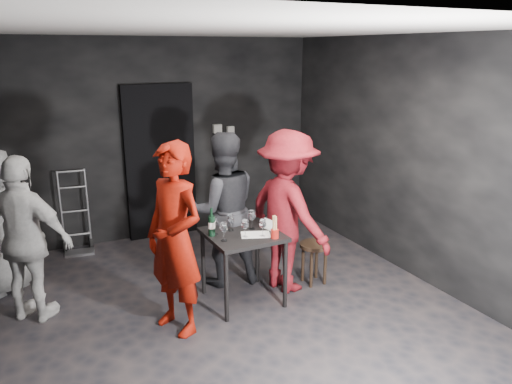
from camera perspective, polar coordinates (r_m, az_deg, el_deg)
name	(u,v)px	position (r m, az deg, el deg)	size (l,w,h in m)	color
floor	(232,313)	(5.13, -2.81, -13.62)	(4.50, 5.00, 0.02)	black
ceiling	(227,29)	(4.46, -3.30, 18.09)	(4.50, 5.00, 0.02)	silver
wall_back	(158,140)	(6.94, -11.15, 5.88)	(4.50, 0.04, 2.70)	black
wall_front	(428,301)	(2.64, 19.06, -11.65)	(4.50, 0.04, 2.70)	black
wall_right	(416,160)	(5.84, 17.78, 3.53)	(0.04, 5.00, 2.70)	black
doorway	(160,162)	(6.94, -10.88, 3.37)	(0.95, 0.10, 2.10)	black
wallbox_upper	(217,129)	(7.13, -4.43, 7.23)	(0.12, 0.06, 0.12)	#B7B7B2
wallbox_lower	(230,131)	(7.22, -2.94, 6.95)	(0.10, 0.06, 0.14)	#B7B7B2
hand_truck	(78,237)	(6.86, -19.72, -4.84)	(0.37, 0.32, 1.08)	#B2B2B7
tasting_table	(243,242)	(5.09, -1.51, -5.72)	(0.72, 0.72, 0.75)	black
stool	(314,252)	(5.61, 6.69, -6.81)	(0.33, 0.33, 0.47)	black
server_red	(174,222)	(4.50, -9.36, -3.39)	(0.77, 0.51, 2.12)	maroon
woman_black	(223,199)	(5.43, -3.84, -0.83)	(0.94, 0.52, 1.93)	#242529
man_maroon	(288,199)	(5.26, 3.67, -0.79)	(1.31, 0.61, 2.03)	maroon
bystander_cream	(25,234)	(5.15, -24.88, -4.33)	(1.03, 0.49, 1.76)	silver
tasting_mat	(256,235)	(5.00, -0.05, -4.89)	(0.29, 0.19, 0.00)	white
wine_glass_a	(224,231)	(4.82, -3.70, -4.44)	(0.08, 0.08, 0.21)	white
wine_glass_b	(214,225)	(4.99, -4.77, -3.83)	(0.07, 0.07, 0.19)	white
wine_glass_c	(231,222)	(5.09, -2.89, -3.43)	(0.07, 0.07, 0.19)	white
wine_glass_d	(245,227)	(4.91, -1.26, -4.07)	(0.08, 0.08, 0.20)	white
wine_glass_e	(263,227)	(4.93, 0.75, -4.00)	(0.08, 0.08, 0.20)	white
wine_glass_f	(252,219)	(5.12, -0.47, -3.09)	(0.08, 0.08, 0.22)	white
wine_bottle	(212,225)	(4.96, -5.09, -3.80)	(0.07, 0.07, 0.29)	black
breadstick_cup	(275,227)	(4.89, 2.15, -4.05)	(0.08, 0.08, 0.25)	maroon
reserved_card	(268,224)	(5.14, 1.37, -3.71)	(0.08, 0.14, 0.11)	white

